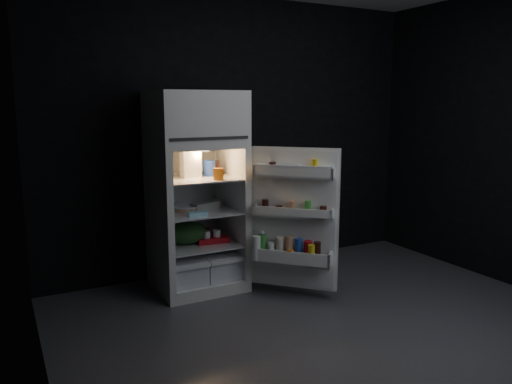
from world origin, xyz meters
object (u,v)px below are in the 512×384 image
fridge_door (293,221)px  yogurt_tray (213,240)px  egg_carton (205,206)px  refrigerator (195,184)px  milk_jug (190,164)px

fridge_door → yogurt_tray: size_ratio=4.23×
egg_carton → yogurt_tray: bearing=-48.7°
yogurt_tray → egg_carton: bearing=157.2°
egg_carton → refrigerator: bearing=118.2°
milk_jug → egg_carton: (0.11, -0.04, -0.38)m
refrigerator → milk_jug: (-0.05, -0.02, 0.19)m
refrigerator → egg_carton: size_ratio=6.61×
refrigerator → milk_jug: bearing=-157.6°
refrigerator → egg_carton: 0.21m
milk_jug → yogurt_tray: bearing=-19.1°
milk_jug → egg_carton: 0.40m
milk_jug → yogurt_tray: milk_jug is taller
fridge_door → egg_carton: (-0.57, 0.58, 0.08)m
milk_jug → fridge_door: bearing=-37.9°
fridge_door → yogurt_tray: bearing=133.1°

